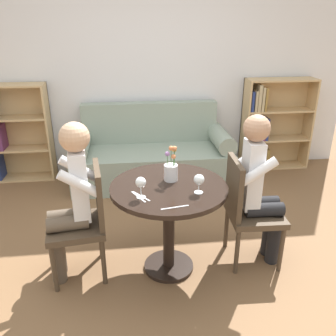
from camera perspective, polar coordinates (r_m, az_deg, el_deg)
The scene contains 16 objects.
ground_plane at distance 3.03m, azimuth 0.12°, elevation -15.62°, with size 16.00×16.00×0.00m, color brown.
back_wall at distance 4.54m, azimuth -3.27°, elevation 16.19°, with size 5.20×0.05×2.70m.
round_table at distance 2.70m, azimuth 0.13°, elevation -5.93°, with size 0.88×0.88×0.75m.
couch at distance 4.38m, azimuth -2.60°, elevation 1.88°, with size 1.90×0.80×0.92m.
bookshelf_left at distance 4.78m, azimuth -24.92°, elevation 4.97°, with size 0.89×0.28×1.18m.
bookshelf_right at distance 4.90m, azimuth 15.61°, elevation 6.36°, with size 0.89×0.28×1.18m.
chair_left at distance 2.79m, azimuth -13.17°, elevation -7.76°, with size 0.47×0.47×0.90m.
chair_right at distance 2.92m, azimuth 12.55°, elevation -6.16°, with size 0.44×0.44×0.90m.
person_left at distance 2.70m, azimuth -15.36°, elevation -4.73°, with size 0.44×0.37×1.24m.
person_right at distance 2.87m, azimuth 14.55°, elevation -3.10°, with size 0.43×0.35×1.25m.
wine_glass_left at distance 2.42m, azimuth -4.40°, elevation -2.42°, with size 0.07×0.07×0.15m.
wine_glass_right at distance 2.49m, azimuth 4.99°, elevation -1.96°, with size 0.08×0.08×0.14m.
flower_vase at distance 2.68m, azimuth 0.50°, elevation -0.23°, with size 0.10×0.10×0.28m.
knife_left_setting at distance 2.48m, azimuth -4.78°, elevation -4.62°, with size 0.10×0.17×0.00m.
fork_left_setting at distance 2.48m, azimuth -4.34°, elevation -4.52°, with size 0.12×0.16×0.00m.
knife_right_setting at distance 2.34m, azimuth 1.21°, elevation -6.33°, with size 0.19×0.04×0.00m.
Camera 1 is at (-0.29, -2.35, 1.90)m, focal length 38.00 mm.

